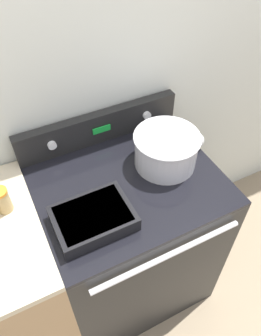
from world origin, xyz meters
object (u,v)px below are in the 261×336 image
(mixing_bowl, at_px, (166,148))
(casserole_dish, at_px, (93,218))
(ladle, at_px, (194,139))
(spice_jar_orange_cap, at_px, (2,200))

(mixing_bowl, xyz_separation_m, casserole_dish, (-0.42, -0.16, -0.05))
(mixing_bowl, relative_size, ladle, 0.93)
(spice_jar_orange_cap, bearing_deg, casserole_dish, -36.31)
(mixing_bowl, distance_m, spice_jar_orange_cap, 0.72)
(ladle, xyz_separation_m, spice_jar_orange_cap, (-0.91, 0.01, 0.03))
(ladle, distance_m, spice_jar_orange_cap, 0.91)
(casserole_dish, bearing_deg, ladle, 18.47)
(mixing_bowl, distance_m, casserole_dish, 0.46)
(casserole_dish, height_order, spice_jar_orange_cap, spice_jar_orange_cap)
(mixing_bowl, relative_size, spice_jar_orange_cap, 2.62)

